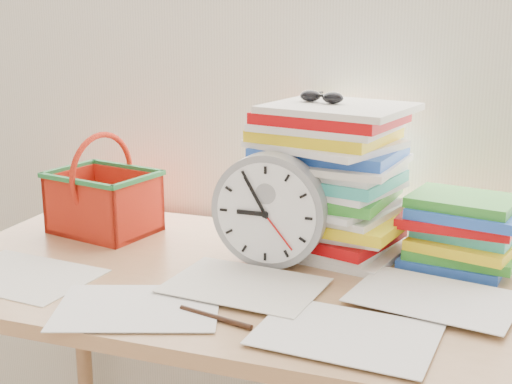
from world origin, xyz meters
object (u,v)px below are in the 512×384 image
at_px(desk, 262,310).
at_px(clock, 270,210).
at_px(paper_stack, 331,179).
at_px(book_stack, 461,231).
at_px(basket, 103,184).

xyz_separation_m(desk, clock, (-0.01, 0.07, 0.20)).
height_order(paper_stack, clock, paper_stack).
relative_size(paper_stack, clock, 1.36).
bearing_deg(clock, book_stack, 20.12).
bearing_deg(clock, basket, 169.29).
xyz_separation_m(paper_stack, book_stack, (0.28, -0.00, -0.09)).
bearing_deg(basket, paper_stack, 17.98).
distance_m(paper_stack, clock, 0.18).
distance_m(clock, book_stack, 0.41).
distance_m(book_stack, basket, 0.84).
height_order(desk, clock, clock).
xyz_separation_m(clock, basket, (-0.45, 0.09, -0.00)).
xyz_separation_m(book_stack, basket, (-0.83, -0.05, 0.04)).
xyz_separation_m(desk, paper_stack, (0.09, 0.21, 0.24)).
bearing_deg(desk, clock, 94.92).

